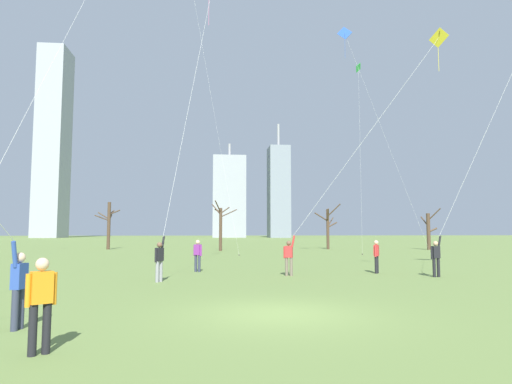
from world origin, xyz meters
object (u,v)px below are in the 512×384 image
(bystander_watching_nearby, at_px, (41,300))
(bare_tree_right_of_center, at_px, (221,226))
(bare_tree_far_right_edge, at_px, (328,226))
(bystander_far_off_by_trees, at_px, (376,255))
(bystander_strolling_midfield, at_px, (198,254))
(kite_flyer_midfield_center_white, at_px, (464,189))
(bare_tree_leftmost, at_px, (109,224))
(distant_kite_drifting_right_blue, at_px, (350,47))
(kite_flyer_midfield_right_pink, at_px, (177,169))
(kite_flyer_far_back_yellow, at_px, (305,233))
(distant_kite_drifting_left_green, at_px, (359,82))
(bare_tree_rightmost, at_px, (429,230))

(bystander_watching_nearby, relative_size, bare_tree_right_of_center, 0.31)
(bare_tree_far_right_edge, bearing_deg, bystander_far_off_by_trees, -100.00)
(bystander_strolling_midfield, height_order, bare_tree_far_right_edge, bare_tree_far_right_edge)
(kite_flyer_midfield_center_white, height_order, bystander_watching_nearby, kite_flyer_midfield_center_white)
(kite_flyer_midfield_center_white, distance_m, bystander_strolling_midfield, 13.22)
(bare_tree_leftmost, xyz_separation_m, bare_tree_right_of_center, (12.67, -5.16, -0.26))
(distant_kite_drifting_right_blue, bearing_deg, bare_tree_far_right_edge, 82.37)
(kite_flyer_midfield_center_white, xyz_separation_m, bare_tree_right_of_center, (-10.73, 27.91, -1.34))
(kite_flyer_midfield_right_pink, relative_size, distant_kite_drifting_right_blue, 0.92)
(kite_flyer_midfield_right_pink, xyz_separation_m, distant_kite_drifting_right_blue, (12.65, 14.10, 12.15))
(kite_flyer_far_back_yellow, height_order, bare_tree_right_of_center, kite_flyer_far_back_yellow)
(kite_flyer_far_back_yellow, height_order, bystander_watching_nearby, kite_flyer_far_back_yellow)
(kite_flyer_far_back_yellow, height_order, bystander_strolling_midfield, kite_flyer_far_back_yellow)
(kite_flyer_midfield_right_pink, bearing_deg, bystander_far_off_by_trees, 7.44)
(kite_flyer_midfield_right_pink, distance_m, bare_tree_far_right_edge, 33.79)
(distant_kite_drifting_right_blue, relative_size, distant_kite_drifting_left_green, 1.00)
(bystander_far_off_by_trees, bearing_deg, distant_kite_drifting_left_green, 73.20)
(bare_tree_right_of_center, bearing_deg, bare_tree_far_right_edge, 14.67)
(bare_tree_right_of_center, bearing_deg, kite_flyer_far_back_yellow, -82.61)
(bystander_strolling_midfield, relative_size, distant_kite_drifting_right_blue, 0.09)
(kite_flyer_midfield_center_white, height_order, bare_tree_right_of_center, kite_flyer_midfield_center_white)
(bare_tree_rightmost, xyz_separation_m, bare_tree_right_of_center, (-23.19, -0.69, 0.48))
(distant_kite_drifting_left_green, bearing_deg, bystander_far_off_by_trees, -106.80)
(kite_flyer_midfield_right_pink, relative_size, distant_kite_drifting_left_green, 0.92)
(kite_flyer_midfield_right_pink, xyz_separation_m, bare_tree_leftmost, (-10.25, 32.21, -1.95))
(kite_flyer_far_back_yellow, bearing_deg, bystander_strolling_midfield, 151.59)
(kite_flyer_midfield_center_white, xyz_separation_m, bare_tree_leftmost, (-23.40, 33.07, -1.09))
(kite_flyer_midfield_center_white, height_order, distant_kite_drifting_right_blue, distant_kite_drifting_right_blue)
(bystander_watching_nearby, distance_m, bystander_strolling_midfield, 15.39)
(bystander_strolling_midfield, distance_m, bare_tree_far_right_edge, 30.75)
(bystander_strolling_midfield, bearing_deg, bystander_far_off_by_trees, -10.73)
(kite_flyer_far_back_yellow, relative_size, distant_kite_drifting_right_blue, 0.60)
(kite_flyer_midfield_right_pink, xyz_separation_m, kite_flyer_midfield_center_white, (13.15, -0.86, -0.86))
(distant_kite_drifting_left_green, relative_size, bare_tree_far_right_edge, 3.61)
(bystander_far_off_by_trees, relative_size, distant_kite_drifting_left_green, 0.09)
(kite_flyer_midfield_center_white, bearing_deg, bare_tree_leftmost, 125.28)
(kite_flyer_midfield_right_pink, bearing_deg, bystander_strolling_midfield, 73.38)
(bystander_strolling_midfield, bearing_deg, kite_flyer_midfield_right_pink, -106.62)
(kite_flyer_far_back_yellow, bearing_deg, kite_flyer_midfield_center_white, -8.51)
(bystander_watching_nearby, bearing_deg, bare_tree_right_of_center, 84.71)
(bare_tree_rightmost, bearing_deg, bystander_watching_nearby, -123.82)
(distant_kite_drifting_left_green, xyz_separation_m, bare_tree_far_right_edge, (-0.99, 8.80, -14.06))
(bystander_watching_nearby, relative_size, bystander_far_off_by_trees, 1.00)
(kite_flyer_midfield_center_white, relative_size, bare_tree_right_of_center, 2.43)
(distant_kite_drifting_right_blue, distance_m, bare_tree_leftmost, 32.42)
(distant_kite_drifting_left_green, height_order, bare_tree_leftmost, distant_kite_drifting_left_green)
(kite_flyer_far_back_yellow, distance_m, bare_tree_right_of_center, 27.05)
(bystander_watching_nearby, xyz_separation_m, bare_tree_leftmost, (-9.03, 44.51, 2.00))
(bystander_strolling_midfield, bearing_deg, bare_tree_far_right_edge, 62.99)
(bystander_strolling_midfield, distance_m, distant_kite_drifting_left_green, 28.58)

